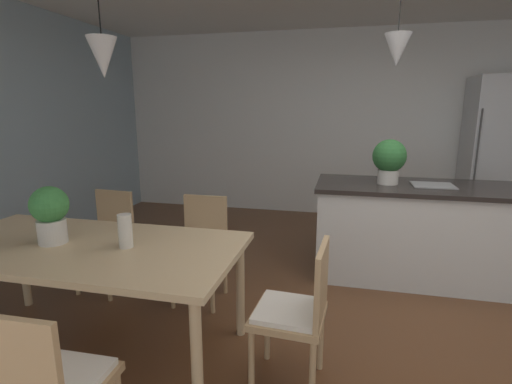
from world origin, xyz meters
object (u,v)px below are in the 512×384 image
chair_kitchen_end (297,310)px  potted_plant_on_island (389,159)px  dining_table (85,254)px  chair_far_right (201,245)px  chair_far_left (107,237)px  refrigerator (493,156)px  kitchen_island (429,231)px  potted_plant_on_table (50,212)px  vase_on_dining_table (125,231)px

chair_kitchen_end → potted_plant_on_island: bearing=70.3°
dining_table → chair_far_right: bearing=62.4°
chair_far_left → refrigerator: (3.88, 2.63, 0.52)m
dining_table → potted_plant_on_island: potted_plant_on_island is taller
chair_kitchen_end → kitchen_island: 2.01m
dining_table → refrigerator: size_ratio=1.00×
potted_plant_on_island → potted_plant_on_table: 2.80m
chair_far_left → potted_plant_on_table: (0.24, -0.87, 0.48)m
vase_on_dining_table → chair_kitchen_end: bearing=-1.1°
kitchen_island → vase_on_dining_table: (-2.09, -1.71, 0.39)m
chair_far_left → vase_on_dining_table: size_ratio=4.13×
chair_far_left → chair_kitchen_end: (1.81, -0.86, 0.00)m
kitchen_island → chair_far_left: bearing=-162.9°
refrigerator → potted_plant_on_island: 2.29m
dining_table → vase_on_dining_table: 0.34m
chair_far_right → kitchen_island: bearing=24.1°
kitchen_island → potted_plant_on_island: size_ratio=5.05×
chair_far_left → potted_plant_on_island: bearing=19.7°
chair_far_right → vase_on_dining_table: 0.93m
chair_far_left → refrigerator: refrigerator is taller
chair_far_left → kitchen_island: 2.96m
refrigerator → potted_plant_on_table: bearing=-136.1°
dining_table → vase_on_dining_table: vase_on_dining_table is taller
potted_plant_on_table → vase_on_dining_table: 0.51m
kitchen_island → potted_plant_on_island: (-0.40, 0.00, 0.67)m
kitchen_island → potted_plant_on_table: size_ratio=5.71×
refrigerator → vase_on_dining_table: (-3.14, -3.47, -0.14)m
chair_far_left → potted_plant_on_table: potted_plant_on_table is taller
vase_on_dining_table → chair_far_right: bearing=79.6°
chair_kitchen_end → kitchen_island: size_ratio=0.41×
chair_far_left → potted_plant_on_island: potted_plant_on_island is taller
chair_far_left → kitchen_island: kitchen_island is taller
refrigerator → potted_plant_on_table: refrigerator is taller
vase_on_dining_table → kitchen_island: bearing=39.2°
chair_far_left → kitchen_island: bearing=17.1°
chair_kitchen_end → refrigerator: size_ratio=0.44×
chair_kitchen_end → chair_far_left: bearing=154.6°
refrigerator → kitchen_island: bearing=-120.8°
chair_far_right → potted_plant_on_table: (-0.65, -0.87, 0.48)m
kitchen_island → potted_plant_on_table: 3.16m
chair_far_right → kitchen_island: kitchen_island is taller
dining_table → refrigerator: 4.90m
chair_far_right → potted_plant_on_table: bearing=-126.7°
dining_table → kitchen_island: bearing=35.8°
chair_far_right → dining_table: bearing=-117.6°
chair_far_right → potted_plant_on_island: potted_plant_on_island is taller
chair_far_left → potted_plant_on_table: bearing=-74.7°
dining_table → refrigerator: bearing=45.4°
potted_plant_on_island → potted_plant_on_table: size_ratio=1.13×
chair_far_left → vase_on_dining_table: bearing=-48.7°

